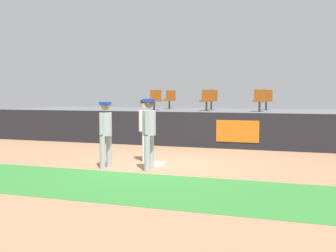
{
  "coord_description": "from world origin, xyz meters",
  "views": [
    {
      "loc": [
        4.03,
        -10.47,
        1.9
      ],
      "look_at": [
        0.07,
        0.85,
        1.0
      ],
      "focal_mm": 44.27,
      "sensor_mm": 36.0,
      "label": 1
    }
  ],
  "objects_px": {
    "player_fielder_home": "(145,126)",
    "player_coach_visitor": "(106,130)",
    "player_runner_visitor": "(149,129)",
    "seat_front_left": "(155,99)",
    "seat_front_right": "(260,99)",
    "seat_back_right": "(266,99)",
    "seat_back_center": "(212,99)",
    "seat_back_left": "(170,98)",
    "first_base": "(156,164)",
    "seat_front_center": "(207,99)"
  },
  "relations": [
    {
      "from": "player_runner_visitor",
      "to": "seat_front_left",
      "type": "distance_m",
      "value": 6.75
    },
    {
      "from": "seat_back_right",
      "to": "seat_front_right",
      "type": "relative_size",
      "value": 1.0
    },
    {
      "from": "seat_front_center",
      "to": "seat_front_right",
      "type": "xyz_separation_m",
      "value": [
        2.05,
        -0.0,
        -0.0
      ]
    },
    {
      "from": "player_coach_visitor",
      "to": "seat_back_left",
      "type": "relative_size",
      "value": 2.05
    },
    {
      "from": "player_coach_visitor",
      "to": "seat_front_center",
      "type": "height_order",
      "value": "seat_front_center"
    },
    {
      "from": "seat_front_center",
      "to": "seat_back_center",
      "type": "bearing_deg",
      "value": 97.32
    },
    {
      "from": "player_runner_visitor",
      "to": "seat_back_right",
      "type": "bearing_deg",
      "value": 162.0
    },
    {
      "from": "player_coach_visitor",
      "to": "seat_front_left",
      "type": "distance_m",
      "value": 6.52
    },
    {
      "from": "seat_front_center",
      "to": "seat_front_right",
      "type": "bearing_deg",
      "value": -0.0
    },
    {
      "from": "player_coach_visitor",
      "to": "seat_back_left",
      "type": "distance_m",
      "value": 8.29
    },
    {
      "from": "player_fielder_home",
      "to": "player_runner_visitor",
      "type": "relative_size",
      "value": 0.97
    },
    {
      "from": "player_runner_visitor",
      "to": "player_coach_visitor",
      "type": "distance_m",
      "value": 1.19
    },
    {
      "from": "first_base",
      "to": "seat_back_left",
      "type": "relative_size",
      "value": 0.48
    },
    {
      "from": "player_fielder_home",
      "to": "seat_front_right",
      "type": "relative_size",
      "value": 2.09
    },
    {
      "from": "seat_back_center",
      "to": "seat_front_right",
      "type": "relative_size",
      "value": 1.0
    },
    {
      "from": "player_fielder_home",
      "to": "seat_back_right",
      "type": "relative_size",
      "value": 2.09
    },
    {
      "from": "seat_back_right",
      "to": "player_coach_visitor",
      "type": "bearing_deg",
      "value": -111.52
    },
    {
      "from": "seat_back_left",
      "to": "seat_back_center",
      "type": "height_order",
      "value": "same"
    },
    {
      "from": "seat_back_right",
      "to": "seat_front_center",
      "type": "xyz_separation_m",
      "value": [
        -2.11,
        -1.8,
        0.0
      ]
    },
    {
      "from": "player_fielder_home",
      "to": "seat_back_right",
      "type": "distance_m",
      "value": 7.36
    },
    {
      "from": "seat_back_left",
      "to": "seat_front_right",
      "type": "xyz_separation_m",
      "value": [
        4.22,
        -1.8,
        0.0
      ]
    },
    {
      "from": "seat_back_center",
      "to": "player_fielder_home",
      "type": "bearing_deg",
      "value": -92.98
    },
    {
      "from": "player_fielder_home",
      "to": "seat_back_right",
      "type": "xyz_separation_m",
      "value": [
        2.7,
        6.81,
        0.73
      ]
    },
    {
      "from": "player_runner_visitor",
      "to": "seat_front_left",
      "type": "xyz_separation_m",
      "value": [
        -2.28,
        6.32,
        0.7
      ]
    },
    {
      "from": "seat_back_right",
      "to": "seat_front_right",
      "type": "height_order",
      "value": "same"
    },
    {
      "from": "player_runner_visitor",
      "to": "player_coach_visitor",
      "type": "relative_size",
      "value": 1.05
    },
    {
      "from": "seat_back_right",
      "to": "seat_front_right",
      "type": "bearing_deg",
      "value": -91.83
    },
    {
      "from": "player_fielder_home",
      "to": "player_coach_visitor",
      "type": "relative_size",
      "value": 1.02
    },
    {
      "from": "first_base",
      "to": "seat_front_right",
      "type": "bearing_deg",
      "value": 69.82
    },
    {
      "from": "seat_back_left",
      "to": "seat_back_right",
      "type": "bearing_deg",
      "value": 0.0
    },
    {
      "from": "seat_back_left",
      "to": "player_coach_visitor",
      "type": "bearing_deg",
      "value": -82.69
    },
    {
      "from": "first_base",
      "to": "seat_back_left",
      "type": "bearing_deg",
      "value": 106.17
    },
    {
      "from": "player_runner_visitor",
      "to": "seat_back_right",
      "type": "distance_m",
      "value": 8.4
    },
    {
      "from": "player_fielder_home",
      "to": "first_base",
      "type": "bearing_deg",
      "value": 19.12
    },
    {
      "from": "player_runner_visitor",
      "to": "seat_front_right",
      "type": "height_order",
      "value": "seat_front_right"
    },
    {
      "from": "seat_back_left",
      "to": "seat_front_center",
      "type": "height_order",
      "value": "same"
    },
    {
      "from": "player_fielder_home",
      "to": "seat_front_center",
      "type": "xyz_separation_m",
      "value": [
        0.59,
        5.01,
        0.73
      ]
    },
    {
      "from": "player_fielder_home",
      "to": "seat_front_center",
      "type": "bearing_deg",
      "value": 149.59
    },
    {
      "from": "player_fielder_home",
      "to": "player_coach_visitor",
      "type": "bearing_deg",
      "value": -44.9
    },
    {
      "from": "player_fielder_home",
      "to": "player_coach_visitor",
      "type": "distance_m",
      "value": 1.48
    },
    {
      "from": "player_coach_visitor",
      "to": "seat_back_left",
      "type": "height_order",
      "value": "seat_back_left"
    },
    {
      "from": "player_runner_visitor",
      "to": "seat_front_left",
      "type": "height_order",
      "value": "seat_front_left"
    },
    {
      "from": "seat_back_right",
      "to": "seat_back_center",
      "type": "relative_size",
      "value": 1.0
    },
    {
      "from": "player_runner_visitor",
      "to": "seat_front_left",
      "type": "bearing_deg",
      "value": -164.03
    },
    {
      "from": "player_runner_visitor",
      "to": "seat_front_right",
      "type": "bearing_deg",
      "value": 158.68
    },
    {
      "from": "player_coach_visitor",
      "to": "seat_back_right",
      "type": "distance_m",
      "value": 8.83
    },
    {
      "from": "player_coach_visitor",
      "to": "seat_back_center",
      "type": "xyz_separation_m",
      "value": [
        0.89,
        8.19,
        0.75
      ]
    },
    {
      "from": "first_base",
      "to": "seat_front_center",
      "type": "xyz_separation_m",
      "value": [
        0.01,
        5.63,
        1.71
      ]
    },
    {
      "from": "player_runner_visitor",
      "to": "seat_back_left",
      "type": "bearing_deg",
      "value": -168.46
    },
    {
      "from": "player_coach_visitor",
      "to": "seat_front_right",
      "type": "distance_m",
      "value": 7.17
    }
  ]
}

